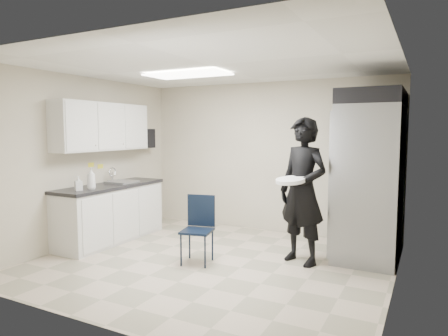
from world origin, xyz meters
The scene contains 21 objects.
floor centered at (0.00, 0.00, 0.00)m, with size 4.50×4.50×0.00m, color #B4A38E.
ceiling centered at (0.00, 0.00, 2.60)m, with size 4.50×4.50×0.00m, color silver.
back_wall centered at (0.00, 2.00, 1.30)m, with size 4.50×4.50×0.00m, color #BCB39B.
left_wall centered at (-2.25, 0.00, 1.30)m, with size 4.00×4.00×0.00m, color #BCB39B.
right_wall centered at (2.25, 0.00, 1.30)m, with size 4.00×4.00×0.00m, color #BCB39B.
ceiling_panel centered at (-0.60, 0.40, 2.57)m, with size 1.20×0.60×0.02m, color white.
lower_counter centered at (-1.95, 0.20, 0.43)m, with size 0.60×1.90×0.86m, color silver.
countertop centered at (-1.95, 0.20, 0.89)m, with size 0.64×1.95×0.05m, color black.
sink centered at (-1.93, 0.45, 0.87)m, with size 0.42×0.40×0.14m, color gray.
faucet centered at (-2.13, 0.45, 1.02)m, with size 0.02×0.02×0.24m, color silver.
upper_cabinets centered at (-2.08, 0.20, 1.83)m, with size 0.35×1.80×0.75m, color silver.
towel_dispenser centered at (-2.14, 1.35, 1.62)m, with size 0.22×0.30×0.35m, color black.
notice_sticker_left centered at (-2.24, 0.10, 1.22)m, with size 0.00×0.12×0.07m, color yellow.
notice_sticker_right centered at (-2.24, 0.30, 1.18)m, with size 0.00×0.12×0.07m, color yellow.
commercial_fridge centered at (1.83, 1.27, 1.05)m, with size 0.80×1.35×2.10m, color gray.
fridge_compressor centered at (1.83, 1.27, 2.20)m, with size 0.80×1.35×0.20m, color black.
folding_chair centered at (-0.15, -0.10, 0.44)m, with size 0.39×0.39×0.87m, color black.
man_tuxedo centered at (1.08, 0.56, 0.97)m, with size 0.71×0.47×1.94m, color black.
bucket_lid centered at (0.99, 0.33, 1.13)m, with size 0.38×0.38×0.05m, color white.
soap_bottle_a centered at (-1.83, -0.30, 1.07)m, with size 0.12×0.12×0.32m, color silver.
soap_bottle_b centered at (-1.89, -0.49, 1.02)m, with size 0.09×0.10×0.21m, color #AAABB6.
Camera 1 is at (2.56, -4.54, 1.77)m, focal length 32.00 mm.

